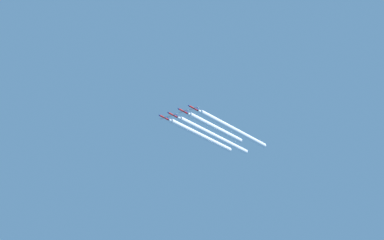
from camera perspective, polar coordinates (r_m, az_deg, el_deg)
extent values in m
cylinder|color=red|center=(595.45, 0.10, 0.88)|extent=(1.20, 10.37, 1.20)
cone|color=navy|center=(591.14, -0.26, 1.08)|extent=(1.14, 1.75, 1.14)
ellipsoid|color=#332D14|center=(594.04, -0.03, 1.00)|extent=(0.66, 2.40, 0.54)
cube|color=silver|center=(595.78, 0.13, 0.86)|extent=(8.73, 2.07, 0.13)
cube|color=silver|center=(598.81, 0.38, 0.73)|extent=(3.71, 1.20, 0.13)
cube|color=navy|center=(599.39, 0.37, 0.87)|extent=(0.11, 1.42, 1.86)
cylinder|color=black|center=(599.35, 0.42, 0.71)|extent=(0.90, 0.66, 0.90)
cylinder|color=red|center=(600.91, -0.66, 0.66)|extent=(1.20, 10.37, 1.20)
cone|color=navy|center=(596.65, -1.03, 0.85)|extent=(1.14, 1.75, 1.14)
ellipsoid|color=#332D14|center=(599.51, -0.80, 0.77)|extent=(0.66, 2.40, 0.54)
cube|color=silver|center=(601.24, -0.63, 0.64)|extent=(8.73, 2.07, 0.13)
cube|color=silver|center=(604.24, -0.38, 0.51)|extent=(3.71, 1.20, 0.13)
cube|color=navy|center=(604.81, -0.39, 0.65)|extent=(0.11, 1.42, 1.86)
cylinder|color=black|center=(604.77, -0.34, 0.49)|extent=(0.90, 0.66, 0.90)
cylinder|color=red|center=(607.59, -1.42, 0.38)|extent=(1.20, 10.37, 1.20)
cone|color=navy|center=(603.37, -1.79, 0.56)|extent=(1.14, 1.75, 1.14)
ellipsoid|color=#332D14|center=(606.21, -1.56, 0.49)|extent=(0.66, 2.40, 0.54)
cube|color=silver|center=(607.91, -1.39, 0.35)|extent=(8.73, 2.07, 0.13)
cube|color=silver|center=(610.88, -1.14, 0.24)|extent=(3.71, 1.20, 0.13)
cube|color=navy|center=(611.45, -1.15, 0.37)|extent=(0.11, 1.42, 1.86)
cylinder|color=black|center=(611.41, -1.10, 0.21)|extent=(0.90, 0.66, 0.90)
cylinder|color=red|center=(613.05, -2.07, 0.19)|extent=(1.20, 10.37, 1.20)
cone|color=navy|center=(608.87, -2.44, 0.37)|extent=(1.14, 1.75, 1.14)
ellipsoid|color=#332D14|center=(611.68, -2.21, 0.30)|extent=(0.66, 2.40, 0.54)
cube|color=silver|center=(613.37, -2.04, 0.16)|extent=(8.73, 2.07, 0.13)
cube|color=silver|center=(616.32, -1.78, 0.05)|extent=(3.71, 1.20, 0.13)
cube|color=navy|center=(616.88, -1.79, 0.18)|extent=(0.11, 1.42, 1.86)
cylinder|color=black|center=(616.84, -1.74, 0.02)|extent=(0.90, 0.66, 0.90)
cylinder|color=white|center=(627.79, 2.61, -0.45)|extent=(2.11, 77.62, 2.11)
cylinder|color=white|center=(634.77, 3.10, -0.71)|extent=(4.01, 89.26, 4.01)
cylinder|color=white|center=(626.41, 1.38, -0.40)|extent=(2.11, 59.88, 2.11)
cylinder|color=white|center=(631.70, 1.77, -0.60)|extent=(4.01, 68.86, 4.01)
cylinder|color=white|center=(640.01, 1.16, -0.93)|extent=(2.11, 79.48, 2.11)
cylinder|color=white|center=(647.04, 1.67, -1.19)|extent=(4.01, 91.40, 4.01)
cylinder|color=white|center=(641.57, 0.25, -0.96)|extent=(2.11, 69.47, 2.11)
cylinder|color=white|center=(647.63, 0.71, -1.19)|extent=(4.01, 79.89, 4.01)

